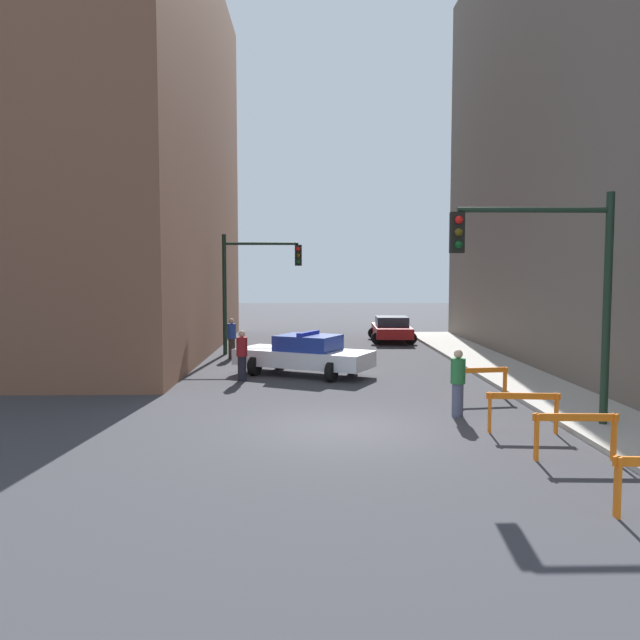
{
  "coord_description": "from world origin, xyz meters",
  "views": [
    {
      "loc": [
        -0.81,
        -13.97,
        3.52
      ],
      "look_at": [
        -0.41,
        5.92,
        2.03
      ],
      "focal_mm": 35.0,
      "sensor_mm": 36.0,
      "label": 1
    }
  ],
  "objects_px": {
    "traffic_light_near": "(556,273)",
    "barrier_back": "(523,406)",
    "parked_car_near": "(392,329)",
    "barrier_mid": "(575,428)",
    "pedestrian_corner": "(232,338)",
    "traffic_light_far": "(250,276)",
    "barrier_corner": "(481,378)",
    "police_car": "(305,354)",
    "pedestrian_crossing": "(242,355)",
    "pedestrian_sidewalk": "(458,382)"
  },
  "relations": [
    {
      "from": "traffic_light_near",
      "to": "barrier_back",
      "type": "xyz_separation_m",
      "value": [
        -0.79,
        -0.34,
        -2.91
      ]
    },
    {
      "from": "parked_car_near",
      "to": "barrier_mid",
      "type": "relative_size",
      "value": 2.73
    },
    {
      "from": "pedestrian_corner",
      "to": "parked_car_near",
      "type": "bearing_deg",
      "value": 40.11
    },
    {
      "from": "traffic_light_far",
      "to": "barrier_mid",
      "type": "bearing_deg",
      "value": -64.32
    },
    {
      "from": "traffic_light_near",
      "to": "barrier_corner",
      "type": "distance_m",
      "value": 4.47
    },
    {
      "from": "traffic_light_near",
      "to": "police_car",
      "type": "xyz_separation_m",
      "value": [
        -5.64,
        7.64,
        -2.81
      ]
    },
    {
      "from": "traffic_light_near",
      "to": "parked_car_near",
      "type": "relative_size",
      "value": 1.19
    },
    {
      "from": "pedestrian_crossing",
      "to": "traffic_light_near",
      "type": "bearing_deg",
      "value": -92.99
    },
    {
      "from": "traffic_light_far",
      "to": "parked_car_near",
      "type": "bearing_deg",
      "value": 35.5
    },
    {
      "from": "pedestrian_sidewalk",
      "to": "barrier_back",
      "type": "relative_size",
      "value": 1.04
    },
    {
      "from": "police_car",
      "to": "pedestrian_sidewalk",
      "type": "bearing_deg",
      "value": -122.17
    },
    {
      "from": "barrier_mid",
      "to": "barrier_back",
      "type": "xyz_separation_m",
      "value": [
        -0.28,
        2.03,
        0.0
      ]
    },
    {
      "from": "pedestrian_sidewalk",
      "to": "barrier_corner",
      "type": "height_order",
      "value": "pedestrian_sidewalk"
    },
    {
      "from": "police_car",
      "to": "pedestrian_corner",
      "type": "distance_m",
      "value": 5.32
    },
    {
      "from": "parked_car_near",
      "to": "barrier_corner",
      "type": "relative_size",
      "value": 2.75
    },
    {
      "from": "barrier_back",
      "to": "pedestrian_sidewalk",
      "type": "bearing_deg",
      "value": 122.26
    },
    {
      "from": "barrier_corner",
      "to": "police_car",
      "type": "bearing_deg",
      "value": 138.81
    },
    {
      "from": "pedestrian_corner",
      "to": "barrier_corner",
      "type": "xyz_separation_m",
      "value": [
        7.98,
        -8.68,
        -0.24
      ]
    },
    {
      "from": "traffic_light_far",
      "to": "pedestrian_crossing",
      "type": "xyz_separation_m",
      "value": [
        0.35,
        -6.79,
        -2.54
      ]
    },
    {
      "from": "pedestrian_crossing",
      "to": "pedestrian_sidewalk",
      "type": "xyz_separation_m",
      "value": [
        5.85,
        -5.17,
        0.0
      ]
    },
    {
      "from": "pedestrian_crossing",
      "to": "police_car",
      "type": "bearing_deg",
      "value": -23.52
    },
    {
      "from": "parked_car_near",
      "to": "pedestrian_crossing",
      "type": "distance_m",
      "value": 13.34
    },
    {
      "from": "pedestrian_crossing",
      "to": "pedestrian_sidewalk",
      "type": "height_order",
      "value": "same"
    },
    {
      "from": "police_car",
      "to": "barrier_back",
      "type": "height_order",
      "value": "police_car"
    },
    {
      "from": "barrier_mid",
      "to": "pedestrian_crossing",
      "type": "bearing_deg",
      "value": 128.99
    },
    {
      "from": "traffic_light_near",
      "to": "pedestrian_sidewalk",
      "type": "xyz_separation_m",
      "value": [
        -1.84,
        1.31,
        -2.67
      ]
    },
    {
      "from": "parked_car_near",
      "to": "pedestrian_sidewalk",
      "type": "bearing_deg",
      "value": -89.86
    },
    {
      "from": "traffic_light_far",
      "to": "pedestrian_corner",
      "type": "distance_m",
      "value": 2.92
    },
    {
      "from": "parked_car_near",
      "to": "pedestrian_corner",
      "type": "xyz_separation_m",
      "value": [
        -7.49,
        -6.16,
        0.19
      ]
    },
    {
      "from": "traffic_light_near",
      "to": "barrier_corner",
      "type": "height_order",
      "value": "traffic_light_near"
    },
    {
      "from": "traffic_light_far",
      "to": "barrier_corner",
      "type": "xyz_separation_m",
      "value": [
        7.33,
        -9.96,
        -2.78
      ]
    },
    {
      "from": "traffic_light_near",
      "to": "pedestrian_crossing",
      "type": "relative_size",
      "value": 3.13
    },
    {
      "from": "traffic_light_near",
      "to": "traffic_light_far",
      "type": "xyz_separation_m",
      "value": [
        -8.03,
        13.28,
        -0.13
      ]
    },
    {
      "from": "police_car",
      "to": "pedestrian_corner",
      "type": "xyz_separation_m",
      "value": [
        -3.05,
        4.36,
        0.14
      ]
    },
    {
      "from": "barrier_corner",
      "to": "traffic_light_far",
      "type": "bearing_deg",
      "value": 126.34
    },
    {
      "from": "traffic_light_near",
      "to": "pedestrian_corner",
      "type": "distance_m",
      "value": 15.05
    },
    {
      "from": "pedestrian_sidewalk",
      "to": "barrier_mid",
      "type": "relative_size",
      "value": 1.04
    },
    {
      "from": "pedestrian_crossing",
      "to": "pedestrian_sidewalk",
      "type": "relative_size",
      "value": 1.0
    },
    {
      "from": "pedestrian_sidewalk",
      "to": "traffic_light_far",
      "type": "bearing_deg",
      "value": 10.85
    },
    {
      "from": "pedestrian_crossing",
      "to": "barrier_corner",
      "type": "xyz_separation_m",
      "value": [
        6.98,
        -3.17,
        -0.24
      ]
    },
    {
      "from": "traffic_light_near",
      "to": "barrier_corner",
      "type": "bearing_deg",
      "value": 101.99
    },
    {
      "from": "traffic_light_far",
      "to": "pedestrian_crossing",
      "type": "distance_m",
      "value": 7.25
    },
    {
      "from": "barrier_back",
      "to": "barrier_corner",
      "type": "xyz_separation_m",
      "value": [
        0.09,
        3.66,
        0.0
      ]
    },
    {
      "from": "pedestrian_sidewalk",
      "to": "barrier_back",
      "type": "height_order",
      "value": "pedestrian_sidewalk"
    },
    {
      "from": "pedestrian_corner",
      "to": "barrier_corner",
      "type": "relative_size",
      "value": 1.04
    },
    {
      "from": "traffic_light_far",
      "to": "pedestrian_crossing",
      "type": "height_order",
      "value": "traffic_light_far"
    },
    {
      "from": "barrier_mid",
      "to": "barrier_corner",
      "type": "xyz_separation_m",
      "value": [
        -0.2,
        5.69,
        0.0
      ]
    },
    {
      "from": "pedestrian_corner",
      "to": "pedestrian_sidewalk",
      "type": "distance_m",
      "value": 12.69
    },
    {
      "from": "traffic_light_near",
      "to": "traffic_light_far",
      "type": "height_order",
      "value": "traffic_light_near"
    },
    {
      "from": "traffic_light_near",
      "to": "pedestrian_sidewalk",
      "type": "distance_m",
      "value": 3.5
    }
  ]
}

